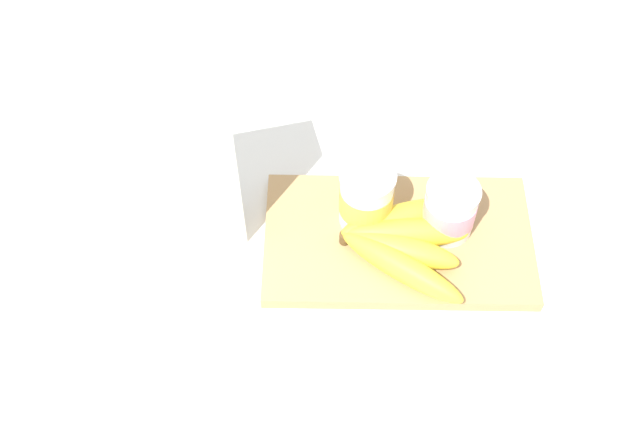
% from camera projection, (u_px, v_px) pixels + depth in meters
% --- Properties ---
extents(ground_plane, '(2.40, 2.40, 0.00)m').
position_uv_depth(ground_plane, '(397.00, 243.00, 1.07)').
color(ground_plane, white).
extents(cutting_board, '(0.36, 0.20, 0.02)m').
position_uv_depth(cutting_board, '(398.00, 240.00, 1.06)').
color(cutting_board, tan).
rests_on(cutting_board, ground_plane).
extents(cereal_box, '(0.19, 0.12, 0.29)m').
position_uv_depth(cereal_box, '(160.00, 167.00, 0.96)').
color(cereal_box, white).
rests_on(cereal_box, ground_plane).
extents(yogurt_cup_front, '(0.07, 0.07, 0.10)m').
position_uv_depth(yogurt_cup_front, '(366.00, 198.00, 1.03)').
color(yogurt_cup_front, white).
rests_on(yogurt_cup_front, cutting_board).
extents(yogurt_cup_back, '(0.07, 0.07, 0.08)m').
position_uv_depth(yogurt_cup_back, '(450.00, 209.00, 1.03)').
color(yogurt_cup_back, white).
rests_on(yogurt_cup_back, cutting_board).
extents(banana_bunch, '(0.17, 0.18, 0.04)m').
position_uv_depth(banana_bunch, '(403.00, 241.00, 1.02)').
color(banana_bunch, yellow).
rests_on(banana_bunch, cutting_board).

